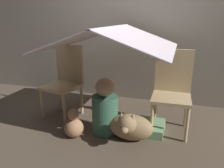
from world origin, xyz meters
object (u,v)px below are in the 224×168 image
at_px(dog, 130,126).
at_px(chair_right, 172,89).
at_px(chair_left, 65,79).
at_px(person_front, 105,110).

bearing_deg(dog, chair_right, 47.71).
xyz_separation_m(chair_left, person_front, (0.67, -0.33, -0.21)).
bearing_deg(chair_left, chair_right, 9.86).
height_order(chair_right, dog, chair_right).
distance_m(chair_left, dog, 1.12).
bearing_deg(dog, person_front, 163.13).
xyz_separation_m(chair_left, chair_right, (1.37, 0.00, 0.00)).
bearing_deg(chair_right, dog, -133.47).
relative_size(chair_left, person_front, 1.43).
height_order(chair_right, person_front, chair_right).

